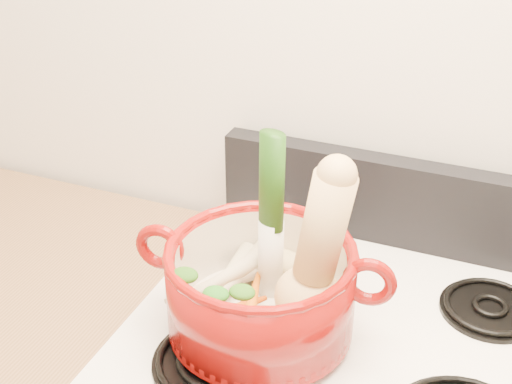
% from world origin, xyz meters
% --- Properties ---
extents(wall_back, '(3.50, 0.02, 2.60)m').
position_xyz_m(wall_back, '(0.00, 1.75, 1.30)').
color(wall_back, white).
rests_on(wall_back, floor).
extents(cooktop, '(0.78, 0.67, 0.03)m').
position_xyz_m(cooktop, '(0.00, 1.40, 0.93)').
color(cooktop, white).
rests_on(cooktop, stove_body).
extents(control_backsplash, '(0.76, 0.05, 0.18)m').
position_xyz_m(control_backsplash, '(0.00, 1.70, 1.04)').
color(control_backsplash, black).
rests_on(control_backsplash, cooktop).
extents(burner_front_left, '(0.22, 0.22, 0.02)m').
position_xyz_m(burner_front_left, '(-0.19, 1.24, 0.96)').
color(burner_front_left, black).
rests_on(burner_front_left, cooktop).
extents(burner_back_left, '(0.17, 0.17, 0.02)m').
position_xyz_m(burner_back_left, '(-0.19, 1.54, 0.96)').
color(burner_back_left, black).
rests_on(burner_back_left, cooktop).
extents(burner_back_right, '(0.17, 0.17, 0.02)m').
position_xyz_m(burner_back_right, '(0.19, 1.54, 0.96)').
color(burner_back_right, black).
rests_on(burner_back_right, cooktop).
extents(dutch_oven, '(0.34, 0.34, 0.15)m').
position_xyz_m(dutch_oven, '(-0.16, 1.33, 1.04)').
color(dutch_oven, maroon).
rests_on(dutch_oven, burner_front_left).
extents(pot_handle_left, '(0.09, 0.03, 0.09)m').
position_xyz_m(pot_handle_left, '(-0.33, 1.31, 1.09)').
color(pot_handle_left, maroon).
rests_on(pot_handle_left, dutch_oven).
extents(pot_handle_right, '(0.09, 0.03, 0.09)m').
position_xyz_m(pot_handle_right, '(0.01, 1.35, 1.09)').
color(pot_handle_right, maroon).
rests_on(pot_handle_right, dutch_oven).
extents(squash, '(0.17, 0.14, 0.29)m').
position_xyz_m(squash, '(-0.08, 1.34, 1.14)').
color(squash, '#E5BD75').
rests_on(squash, dutch_oven).
extents(leek, '(0.06, 0.07, 0.31)m').
position_xyz_m(leek, '(-0.17, 1.39, 1.15)').
color(leek, silver).
rests_on(leek, dutch_oven).
extents(ginger, '(0.09, 0.07, 0.05)m').
position_xyz_m(ginger, '(-0.16, 1.44, 1.02)').
color(ginger, tan).
rests_on(ginger, dutch_oven).
extents(parsnip_0, '(0.06, 0.21, 0.06)m').
position_xyz_m(parsnip_0, '(-0.23, 1.34, 1.02)').
color(parsnip_0, beige).
rests_on(parsnip_0, dutch_oven).
extents(parsnip_1, '(0.17, 0.17, 0.06)m').
position_xyz_m(parsnip_1, '(-0.24, 1.35, 1.03)').
color(parsnip_1, beige).
rests_on(parsnip_1, dutch_oven).
extents(parsnip_2, '(0.08, 0.19, 0.05)m').
position_xyz_m(parsnip_2, '(-0.22, 1.37, 1.03)').
color(parsnip_2, beige).
rests_on(parsnip_2, dutch_oven).
extents(parsnip_3, '(0.13, 0.18, 0.06)m').
position_xyz_m(parsnip_3, '(-0.23, 1.35, 1.04)').
color(parsnip_3, beige).
rests_on(parsnip_3, dutch_oven).
extents(carrot_0, '(0.03, 0.16, 0.04)m').
position_xyz_m(carrot_0, '(-0.18, 1.28, 1.02)').
color(carrot_0, '#D7450A').
rests_on(carrot_0, dutch_oven).
extents(carrot_1, '(0.12, 0.13, 0.04)m').
position_xyz_m(carrot_1, '(-0.20, 1.28, 1.02)').
color(carrot_1, '#C13B09').
rests_on(carrot_1, dutch_oven).
extents(carrot_2, '(0.07, 0.17, 0.04)m').
position_xyz_m(carrot_2, '(-0.17, 1.30, 1.03)').
color(carrot_2, '#D05F0A').
rests_on(carrot_2, dutch_oven).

